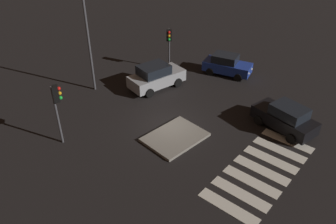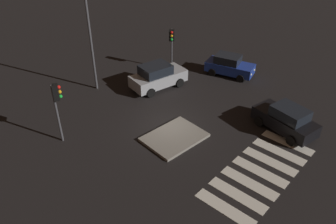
# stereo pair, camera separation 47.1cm
# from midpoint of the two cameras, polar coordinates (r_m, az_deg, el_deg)

# --- Properties ---
(ground_plane) EXTENTS (80.00, 80.00, 0.00)m
(ground_plane) POSITION_cam_midpoint_polar(r_m,az_deg,el_deg) (22.32, -0.61, -2.16)
(ground_plane) COLOR black
(traffic_island) EXTENTS (3.91, 3.10, 0.18)m
(traffic_island) POSITION_cam_midpoint_polar(r_m,az_deg,el_deg) (21.06, 0.55, -4.30)
(traffic_island) COLOR gray
(traffic_island) RESTS_ON ground
(car_blue) EXTENTS (2.57, 4.20, 1.73)m
(car_blue) POSITION_cam_midpoint_polar(r_m,az_deg,el_deg) (28.80, 9.47, 7.90)
(car_blue) COLOR #1E389E
(car_blue) RESTS_ON ground
(car_silver) EXTENTS (4.71, 2.80, 1.94)m
(car_silver) POSITION_cam_midpoint_polar(r_m,az_deg,el_deg) (26.28, -2.56, 6.04)
(car_silver) COLOR #9EA0A5
(car_silver) RESTS_ON ground
(car_black) EXTENTS (2.61, 4.36, 1.80)m
(car_black) POSITION_cam_midpoint_polar(r_m,az_deg,el_deg) (22.61, 18.69, -0.92)
(car_black) COLOR black
(car_black) RESTS_ON ground
(traffic_light_north) EXTENTS (0.53, 0.54, 3.66)m
(traffic_light_north) POSITION_cam_midpoint_polar(r_m,az_deg,el_deg) (28.33, -0.30, 12.15)
(traffic_light_north) COLOR #47474C
(traffic_light_north) RESTS_ON ground
(traffic_light_west) EXTENTS (0.53, 0.54, 3.89)m
(traffic_light_west) POSITION_cam_midpoint_polar(r_m,az_deg,el_deg) (20.27, -18.96, 1.81)
(traffic_light_west) COLOR #47474C
(traffic_light_west) RESTS_ON ground
(street_lamp) EXTENTS (0.56, 0.56, 8.27)m
(street_lamp) POSITION_cam_midpoint_polar(r_m,az_deg,el_deg) (24.94, -14.33, 15.07)
(street_lamp) COLOR #47474C
(street_lamp) RESTS_ON ground
(crosswalk_near) EXTENTS (7.60, 3.20, 0.02)m
(crosswalk_near) POSITION_cam_midpoint_polar(r_m,az_deg,el_deg) (19.53, 14.88, -9.49)
(crosswalk_near) COLOR silver
(crosswalk_near) RESTS_ON ground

